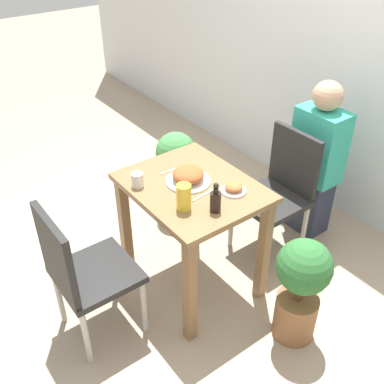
{
  "coord_description": "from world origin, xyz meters",
  "views": [
    {
      "loc": [
        1.72,
        -1.28,
        2.19
      ],
      "look_at": [
        0.0,
        0.0,
        0.72
      ],
      "focal_mm": 42.0,
      "sensor_mm": 36.0,
      "label": 1
    }
  ],
  "objects_px": {
    "sauce_bottle": "(215,200)",
    "potted_plant_left": "(176,167)",
    "chair_near": "(81,270)",
    "drink_cup": "(138,180)",
    "potted_plant_right": "(301,286)",
    "person_figure": "(316,161)",
    "juice_glass": "(184,197)",
    "food_plate": "(188,176)",
    "side_plate": "(234,188)",
    "chair_far": "(280,188)"
  },
  "relations": [
    {
      "from": "food_plate",
      "to": "person_figure",
      "type": "xyz_separation_m",
      "value": [
        0.09,
        1.05,
        -0.23
      ]
    },
    {
      "from": "chair_far",
      "to": "sauce_bottle",
      "type": "height_order",
      "value": "sauce_bottle"
    },
    {
      "from": "drink_cup",
      "to": "juice_glass",
      "type": "distance_m",
      "value": 0.34
    },
    {
      "from": "side_plate",
      "to": "potted_plant_left",
      "type": "relative_size",
      "value": 0.21
    },
    {
      "from": "chair_near",
      "to": "side_plate",
      "type": "bearing_deg",
      "value": -104.1
    },
    {
      "from": "food_plate",
      "to": "juice_glass",
      "type": "relative_size",
      "value": 1.78
    },
    {
      "from": "potted_plant_left",
      "to": "potted_plant_right",
      "type": "relative_size",
      "value": 1.01
    },
    {
      "from": "chair_near",
      "to": "drink_cup",
      "type": "relative_size",
      "value": 10.38
    },
    {
      "from": "side_plate",
      "to": "chair_near",
      "type": "bearing_deg",
      "value": -104.1
    },
    {
      "from": "food_plate",
      "to": "sauce_bottle",
      "type": "relative_size",
      "value": 1.51
    },
    {
      "from": "side_plate",
      "to": "sauce_bottle",
      "type": "relative_size",
      "value": 0.83
    },
    {
      "from": "juice_glass",
      "to": "sauce_bottle",
      "type": "height_order",
      "value": "sauce_bottle"
    },
    {
      "from": "chair_near",
      "to": "sauce_bottle",
      "type": "bearing_deg",
      "value": -113.71
    },
    {
      "from": "chair_far",
      "to": "drink_cup",
      "type": "relative_size",
      "value": 10.38
    },
    {
      "from": "sauce_bottle",
      "to": "potted_plant_left",
      "type": "height_order",
      "value": "sauce_bottle"
    },
    {
      "from": "chair_far",
      "to": "potted_plant_left",
      "type": "height_order",
      "value": "chair_far"
    },
    {
      "from": "food_plate",
      "to": "side_plate",
      "type": "bearing_deg",
      "value": 32.06
    },
    {
      "from": "sauce_bottle",
      "to": "potted_plant_left",
      "type": "relative_size",
      "value": 0.25
    },
    {
      "from": "juice_glass",
      "to": "potted_plant_left",
      "type": "relative_size",
      "value": 0.21
    },
    {
      "from": "chair_near",
      "to": "potted_plant_right",
      "type": "bearing_deg",
      "value": -126.89
    },
    {
      "from": "drink_cup",
      "to": "sauce_bottle",
      "type": "height_order",
      "value": "sauce_bottle"
    },
    {
      "from": "food_plate",
      "to": "potted_plant_left",
      "type": "height_order",
      "value": "food_plate"
    },
    {
      "from": "potted_plant_right",
      "to": "person_figure",
      "type": "bearing_deg",
      "value": 127.59
    },
    {
      "from": "chair_far",
      "to": "juice_glass",
      "type": "relative_size",
      "value": 6.04
    },
    {
      "from": "juice_glass",
      "to": "potted_plant_right",
      "type": "xyz_separation_m",
      "value": [
        0.53,
        0.4,
        -0.46
      ]
    },
    {
      "from": "chair_far",
      "to": "sauce_bottle",
      "type": "xyz_separation_m",
      "value": [
        0.22,
        -0.75,
        0.34
      ]
    },
    {
      "from": "potted_plant_left",
      "to": "potted_plant_right",
      "type": "bearing_deg",
      "value": -6.23
    },
    {
      "from": "chair_near",
      "to": "potted_plant_right",
      "type": "relative_size",
      "value": 1.3
    },
    {
      "from": "chair_near",
      "to": "juice_glass",
      "type": "relative_size",
      "value": 6.04
    },
    {
      "from": "side_plate",
      "to": "sauce_bottle",
      "type": "distance_m",
      "value": 0.21
    },
    {
      "from": "juice_glass",
      "to": "sauce_bottle",
      "type": "bearing_deg",
      "value": 46.06
    },
    {
      "from": "person_figure",
      "to": "food_plate",
      "type": "bearing_deg",
      "value": -94.87
    },
    {
      "from": "chair_far",
      "to": "potted_plant_right",
      "type": "distance_m",
      "value": 0.8
    },
    {
      "from": "chair_far",
      "to": "potted_plant_left",
      "type": "bearing_deg",
      "value": -157.09
    },
    {
      "from": "juice_glass",
      "to": "person_figure",
      "type": "distance_m",
      "value": 1.25
    },
    {
      "from": "food_plate",
      "to": "potted_plant_right",
      "type": "bearing_deg",
      "value": 17.43
    },
    {
      "from": "side_plate",
      "to": "sauce_bottle",
      "type": "height_order",
      "value": "sauce_bottle"
    },
    {
      "from": "chair_near",
      "to": "potted_plant_left",
      "type": "xyz_separation_m",
      "value": [
        -0.69,
        1.1,
        -0.09
      ]
    },
    {
      "from": "drink_cup",
      "to": "potted_plant_right",
      "type": "distance_m",
      "value": 1.08
    },
    {
      "from": "person_figure",
      "to": "potted_plant_left",
      "type": "bearing_deg",
      "value": -138.75
    },
    {
      "from": "food_plate",
      "to": "person_figure",
      "type": "bearing_deg",
      "value": 85.13
    },
    {
      "from": "chair_near",
      "to": "potted_plant_left",
      "type": "bearing_deg",
      "value": -57.78
    },
    {
      "from": "food_plate",
      "to": "potted_plant_left",
      "type": "relative_size",
      "value": 0.38
    },
    {
      "from": "side_plate",
      "to": "drink_cup",
      "type": "xyz_separation_m",
      "value": [
        -0.37,
        -0.4,
        0.02
      ]
    },
    {
      "from": "chair_near",
      "to": "food_plate",
      "type": "relative_size",
      "value": 3.39
    },
    {
      "from": "potted_plant_right",
      "to": "drink_cup",
      "type": "bearing_deg",
      "value": -150.79
    },
    {
      "from": "food_plate",
      "to": "side_plate",
      "type": "xyz_separation_m",
      "value": [
        0.23,
        0.15,
        -0.02
      ]
    },
    {
      "from": "drink_cup",
      "to": "potted_plant_left",
      "type": "height_order",
      "value": "drink_cup"
    },
    {
      "from": "sauce_bottle",
      "to": "food_plate",
      "type": "bearing_deg",
      "value": 170.87
    },
    {
      "from": "juice_glass",
      "to": "food_plate",
      "type": "bearing_deg",
      "value": 138.74
    }
  ]
}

